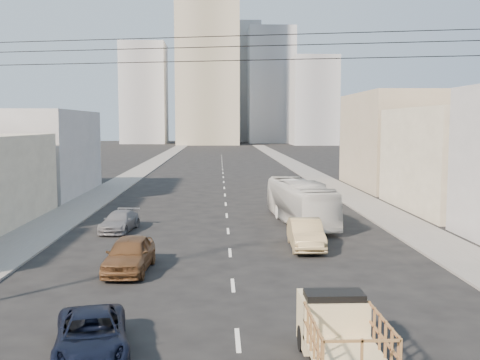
{
  "coord_description": "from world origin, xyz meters",
  "views": [
    {
      "loc": [
        -0.58,
        -15.01,
        6.77
      ],
      "look_at": [
        0.66,
        17.5,
        3.5
      ],
      "focal_mm": 42.0,
      "sensor_mm": 36.0,
      "label": 1
    }
  ],
  "objects": [
    {
      "name": "sedan_brown",
      "position": [
        -4.69,
        10.43,
        0.8
      ],
      "size": [
        2.13,
        4.8,
        1.61
      ],
      "primitive_type": "imported",
      "rotation": [
        0.0,
        0.0,
        -0.05
      ],
      "color": "brown",
      "rests_on": "ground"
    },
    {
      "name": "midrise_ne",
      "position": [
        18.0,
        185.0,
        20.0
      ],
      "size": [
        16.0,
        16.0,
        40.0
      ],
      "primitive_type": "cube",
      "color": "#919398",
      "rests_on": "ground"
    },
    {
      "name": "bldg_right_mid",
      "position": [
        19.5,
        28.0,
        4.0
      ],
      "size": [
        11.0,
        14.0,
        8.0
      ],
      "primitive_type": "cube",
      "color": "#ABA28A",
      "rests_on": "ground"
    },
    {
      "name": "navy_pickup",
      "position": [
        -4.31,
        0.98,
        0.62
      ],
      "size": [
        2.95,
        4.8,
        1.24
      ],
      "primitive_type": "imported",
      "rotation": [
        0.0,
        0.0,
        0.21
      ],
      "color": "black",
      "rests_on": "ground"
    },
    {
      "name": "sidewalk_left",
      "position": [
        -11.75,
        70.0,
        0.06
      ],
      "size": [
        3.5,
        180.0,
        0.12
      ],
      "primitive_type": "cube",
      "color": "slate",
      "rests_on": "ground"
    },
    {
      "name": "midrise_east",
      "position": [
        30.0,
        165.0,
        14.0
      ],
      "size": [
        14.0,
        14.0,
        28.0
      ],
      "primitive_type": "cube",
      "color": "#919398",
      "rests_on": "ground"
    },
    {
      "name": "flatbed_pickup",
      "position": [
        2.77,
        -0.09,
        1.09
      ],
      "size": [
        1.95,
        4.41,
        1.9
      ],
      "color": "#CDB989",
      "rests_on": "ground"
    },
    {
      "name": "bldg_left_far",
      "position": [
        -19.5,
        39.0,
        4.0
      ],
      "size": [
        12.0,
        16.0,
        8.0
      ],
      "primitive_type": "cube",
      "color": "#97989A",
      "rests_on": "ground"
    },
    {
      "name": "city_bus",
      "position": [
        4.96,
        22.56,
        1.46
      ],
      "size": [
        3.64,
        10.72,
        2.93
      ],
      "primitive_type": "imported",
      "rotation": [
        0.0,
        0.0,
        0.11
      ],
      "color": "silver",
      "rests_on": "ground"
    },
    {
      "name": "high_rise_tower",
      "position": [
        -4.0,
        170.0,
        30.0
      ],
      "size": [
        20.0,
        20.0,
        60.0
      ],
      "primitive_type": "cube",
      "color": "gray",
      "rests_on": "ground"
    },
    {
      "name": "midrise_back",
      "position": [
        6.0,
        200.0,
        22.0
      ],
      "size": [
        18.0,
        18.0,
        44.0
      ],
      "primitive_type": "cube",
      "color": "#97989A",
      "rests_on": "ground"
    },
    {
      "name": "sedan_tan",
      "position": [
        4.15,
        14.89,
        0.79
      ],
      "size": [
        1.82,
        4.84,
        1.58
      ],
      "primitive_type": "imported",
      "rotation": [
        0.0,
        0.0,
        -0.03
      ],
      "color": "tan",
      "rests_on": "ground"
    },
    {
      "name": "midrise_nw",
      "position": [
        -26.0,
        180.0,
        17.0
      ],
      "size": [
        15.0,
        15.0,
        34.0
      ],
      "primitive_type": "cube",
      "color": "#919398",
      "rests_on": "ground"
    },
    {
      "name": "sedan_grey",
      "position": [
        -6.86,
        20.27,
        0.62
      ],
      "size": [
        2.32,
        4.48,
        1.24
      ],
      "primitive_type": "imported",
      "rotation": [
        0.0,
        0.0,
        -0.14
      ],
      "color": "slate",
      "rests_on": "ground"
    },
    {
      "name": "bldg_right_far",
      "position": [
        20.0,
        44.0,
        5.0
      ],
      "size": [
        12.0,
        16.0,
        10.0
      ],
      "primitive_type": "cube",
      "color": "gray",
      "rests_on": "ground"
    },
    {
      "name": "lane_dashes",
      "position": [
        0.0,
        53.0,
        0.01
      ],
      "size": [
        0.15,
        104.0,
        0.01
      ],
      "color": "silver",
      "rests_on": "ground"
    },
    {
      "name": "overhead_wires",
      "position": [
        0.0,
        1.5,
        8.97
      ],
      "size": [
        23.01,
        5.02,
        0.72
      ],
      "color": "black",
      "rests_on": "ground"
    },
    {
      "name": "sidewalk_right",
      "position": [
        11.75,
        70.0,
        0.06
      ],
      "size": [
        3.5,
        180.0,
        0.12
      ],
      "primitive_type": "cube",
      "color": "slate",
      "rests_on": "ground"
    }
  ]
}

